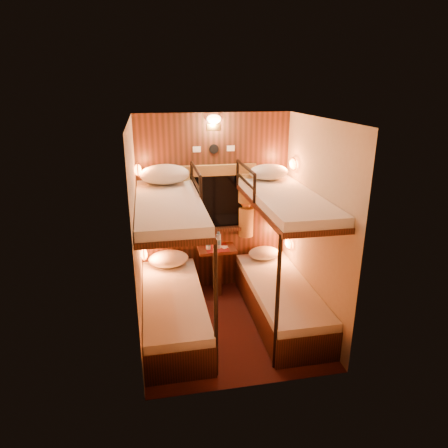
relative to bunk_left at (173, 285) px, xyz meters
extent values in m
plane|color=#38130F|center=(0.65, -0.07, -0.56)|extent=(2.10, 2.10, 0.00)
plane|color=silver|center=(0.65, -0.07, 1.84)|extent=(2.10, 2.10, 0.00)
plane|color=#C6B293|center=(0.65, 0.98, 0.64)|extent=(2.40, 0.00, 2.40)
plane|color=#C6B293|center=(0.65, -1.12, 0.64)|extent=(2.40, 0.00, 2.40)
plane|color=#C6B293|center=(-0.35, -0.07, 0.64)|extent=(0.00, 2.40, 2.40)
plane|color=#C6B293|center=(1.65, -0.07, 0.64)|extent=(0.00, 2.40, 2.40)
cube|color=black|center=(0.65, 0.97, 0.64)|extent=(2.00, 0.03, 2.40)
cube|color=black|center=(0.00, 0.00, -0.38)|extent=(0.70, 1.90, 0.35)
cube|color=silver|center=(0.00, 0.00, -0.16)|extent=(0.68, 1.88, 0.10)
cube|color=black|center=(0.00, 0.00, 0.89)|extent=(0.70, 1.90, 0.06)
cube|color=silver|center=(0.00, 0.00, 0.97)|extent=(0.68, 1.88, 0.10)
cylinder|color=black|center=(0.35, -0.90, 0.17)|extent=(0.04, 0.04, 1.45)
cylinder|color=black|center=(0.35, 0.88, 1.08)|extent=(0.04, 0.04, 0.32)
cylinder|color=black|center=(0.35, 0.03, 1.08)|extent=(0.04, 0.04, 0.32)
cylinder|color=black|center=(0.35, 0.46, 1.24)|extent=(0.04, 0.85, 0.04)
cylinder|color=black|center=(0.35, 0.46, 1.07)|extent=(0.03, 0.85, 0.03)
cube|color=black|center=(1.30, 0.00, -0.38)|extent=(0.70, 1.90, 0.35)
cube|color=silver|center=(1.30, 0.00, -0.16)|extent=(0.68, 1.88, 0.10)
cube|color=black|center=(1.30, 0.00, 0.89)|extent=(0.70, 1.90, 0.06)
cube|color=silver|center=(1.30, 0.00, 0.97)|extent=(0.68, 1.88, 0.10)
cylinder|color=black|center=(0.95, -0.90, 0.17)|extent=(0.04, 0.04, 1.45)
cylinder|color=black|center=(0.95, 0.88, 1.08)|extent=(0.04, 0.04, 0.32)
cylinder|color=black|center=(0.95, 0.03, 1.08)|extent=(0.04, 0.04, 0.32)
cylinder|color=black|center=(0.95, 0.46, 1.24)|extent=(0.04, 0.85, 0.04)
cylinder|color=black|center=(0.95, 0.46, 1.07)|extent=(0.03, 0.85, 0.03)
cube|color=black|center=(0.65, 0.95, 0.69)|extent=(0.98, 0.02, 0.78)
cube|color=black|center=(0.65, 0.94, 0.69)|extent=(0.90, 0.01, 0.70)
cube|color=black|center=(0.65, 0.90, 0.31)|extent=(1.00, 0.12, 0.04)
cube|color=olive|center=(0.65, 0.91, 1.12)|extent=(1.10, 0.06, 0.14)
cylinder|color=olive|center=(0.22, 0.90, 0.87)|extent=(0.22, 0.22, 0.40)
cylinder|color=olive|center=(0.22, 0.90, 0.64)|extent=(0.11, 0.11, 0.12)
cylinder|color=olive|center=(0.22, 0.90, 0.39)|extent=(0.20, 0.20, 0.40)
torus|color=#B87B36|center=(0.22, 0.90, 0.64)|extent=(0.14, 0.14, 0.02)
cylinder|color=olive|center=(1.08, 0.90, 0.87)|extent=(0.22, 0.22, 0.40)
cylinder|color=olive|center=(1.08, 0.90, 0.64)|extent=(0.11, 0.11, 0.12)
cylinder|color=olive|center=(1.08, 0.90, 0.39)|extent=(0.20, 0.20, 0.40)
torus|color=#B87B36|center=(1.08, 0.90, 0.64)|extent=(0.14, 0.14, 0.02)
cylinder|color=black|center=(0.65, 0.95, 1.39)|extent=(0.12, 0.02, 0.12)
cube|color=silver|center=(0.43, 0.95, 1.39)|extent=(0.10, 0.01, 0.07)
cube|color=silver|center=(0.87, 0.95, 1.39)|extent=(0.10, 0.01, 0.07)
cube|color=#B87B36|center=(0.65, 0.95, 1.66)|extent=(0.18, 0.01, 0.08)
ellipsoid|color=#FFCC8C|center=(0.65, 0.93, 1.76)|extent=(0.18, 0.09, 0.11)
ellipsoid|color=orange|center=(-0.31, 0.63, 0.14)|extent=(0.08, 0.20, 0.13)
torus|color=#B87B36|center=(-0.31, 0.63, 0.14)|extent=(0.02, 0.17, 0.17)
ellipsoid|color=orange|center=(-0.31, 0.63, 1.22)|extent=(0.08, 0.20, 0.13)
torus|color=#B87B36|center=(-0.31, 0.63, 1.22)|extent=(0.02, 0.17, 0.17)
ellipsoid|color=orange|center=(1.61, 0.63, 0.14)|extent=(0.08, 0.20, 0.13)
torus|color=#B87B36|center=(1.61, 0.63, 0.14)|extent=(0.02, 0.17, 0.17)
ellipsoid|color=orange|center=(1.61, 0.63, 1.22)|extent=(0.08, 0.20, 0.13)
torus|color=#B87B36|center=(1.61, 0.63, 1.22)|extent=(0.02, 0.17, 0.17)
cube|color=#592514|center=(0.65, 0.78, 0.07)|extent=(0.50, 0.34, 0.04)
cube|color=black|center=(0.65, 0.78, -0.25)|extent=(0.08, 0.30, 0.61)
cube|color=maroon|center=(0.65, 0.78, 0.09)|extent=(0.30, 0.34, 0.01)
cylinder|color=#99BFE5|center=(0.53, 0.75, 0.19)|extent=(0.06, 0.06, 0.20)
cylinder|color=teal|center=(0.53, 0.75, 0.18)|extent=(0.07, 0.07, 0.07)
cylinder|color=teal|center=(0.53, 0.75, 0.31)|extent=(0.04, 0.04, 0.03)
cylinder|color=#99BFE5|center=(0.67, 0.77, 0.19)|extent=(0.06, 0.06, 0.20)
cylinder|color=teal|center=(0.67, 0.77, 0.18)|extent=(0.07, 0.07, 0.07)
cylinder|color=teal|center=(0.67, 0.77, 0.31)|extent=(0.04, 0.04, 0.03)
cube|color=silver|center=(0.75, 0.79, 0.09)|extent=(0.10, 0.08, 0.01)
cube|color=silver|center=(0.75, 0.76, 0.09)|extent=(0.10, 0.10, 0.01)
ellipsoid|color=silver|center=(0.00, 0.74, 0.00)|extent=(0.52, 0.37, 0.21)
ellipsoid|color=silver|center=(1.30, 0.73, -0.02)|extent=(0.43, 0.31, 0.17)
ellipsoid|color=silver|center=(0.00, 0.67, 1.15)|extent=(0.60, 0.43, 0.24)
ellipsoid|color=silver|center=(1.30, 0.66, 1.13)|extent=(0.50, 0.35, 0.20)
camera|label=1|loc=(-0.19, -4.10, 2.18)|focal=32.00mm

